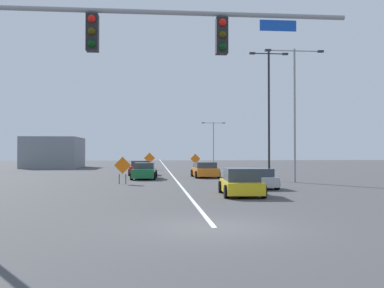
# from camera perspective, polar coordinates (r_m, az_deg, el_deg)

# --- Properties ---
(ground) EXTENTS (205.26, 205.26, 0.00)m
(ground) POSITION_cam_1_polar(r_m,az_deg,el_deg) (12.45, 3.06, -11.19)
(ground) COLOR #444447
(road_centre_stripe) EXTENTS (0.16, 114.04, 0.01)m
(road_centre_stripe) POSITION_cam_1_polar(r_m,az_deg,el_deg) (69.20, -3.73, -2.93)
(road_centre_stripe) COLOR white
(road_centre_stripe) RESTS_ON ground
(traffic_signal_assembly) EXTENTS (11.20, 0.44, 6.64)m
(traffic_signal_assembly) POSITION_cam_1_polar(r_m,az_deg,el_deg) (12.55, -13.16, 11.83)
(traffic_signal_assembly) COLOR gray
(traffic_signal_assembly) RESTS_ON ground
(street_lamp_mid_right) EXTENTS (3.92, 0.24, 7.25)m
(street_lamp_mid_right) POSITION_cam_1_polar(r_m,az_deg,el_deg) (70.91, 2.90, 0.66)
(street_lamp_mid_right) COLOR gray
(street_lamp_mid_right) RESTS_ON ground
(street_lamp_far_right) EXTENTS (4.39, 0.24, 9.75)m
(street_lamp_far_right) POSITION_cam_1_polar(r_m,az_deg,el_deg) (31.89, 13.63, 5.29)
(street_lamp_far_right) COLOR gray
(street_lamp_far_right) RESTS_ON ground
(street_lamp_near_left) EXTENTS (3.02, 0.24, 9.91)m
(street_lamp_near_left) POSITION_cam_1_polar(r_m,az_deg,el_deg) (33.09, 10.30, 4.99)
(street_lamp_near_left) COLOR black
(street_lamp_near_left) RESTS_ON ground
(construction_sign_right_shoulder) EXTENTS (1.17, 0.25, 1.87)m
(construction_sign_right_shoulder) POSITION_cam_1_polar(r_m,az_deg,el_deg) (29.52, -9.32, -3.04)
(construction_sign_right_shoulder) COLOR orange
(construction_sign_right_shoulder) RESTS_ON ground
(construction_sign_right_lane) EXTENTS (1.30, 0.06, 2.01)m
(construction_sign_right_lane) POSITION_cam_1_polar(r_m,az_deg,el_deg) (54.33, 0.45, -2.09)
(construction_sign_right_lane) COLOR orange
(construction_sign_right_lane) RESTS_ON ground
(construction_sign_median_near) EXTENTS (1.41, 0.05, 2.15)m
(construction_sign_median_near) POSITION_cam_1_polar(r_m,az_deg,el_deg) (54.22, -5.73, -1.99)
(construction_sign_median_near) COLOR orange
(construction_sign_median_near) RESTS_ON ground
(car_red_passing) EXTENTS (2.24, 4.58, 1.37)m
(car_red_passing) POSITION_cam_1_polar(r_m,az_deg,el_deg) (41.19, -6.86, -3.25)
(car_red_passing) COLOR red
(car_red_passing) RESTS_ON ground
(car_silver_far) EXTENTS (2.23, 3.92, 1.20)m
(car_silver_far) POSITION_cam_1_polar(r_m,az_deg,el_deg) (26.22, 8.46, -4.60)
(car_silver_far) COLOR #B7BABF
(car_silver_far) RESTS_ON ground
(car_yellow_distant) EXTENTS (2.18, 4.03, 1.39)m
(car_yellow_distant) POSITION_cam_1_polar(r_m,az_deg,el_deg) (21.57, 6.60, -5.17)
(car_yellow_distant) COLOR gold
(car_yellow_distant) RESTS_ON ground
(car_orange_mid) EXTENTS (2.24, 3.95, 1.33)m
(car_orange_mid) POSITION_cam_1_polar(r_m,az_deg,el_deg) (36.83, 1.77, -3.54)
(car_orange_mid) COLOR orange
(car_orange_mid) RESTS_ON ground
(car_green_near) EXTENTS (2.15, 4.52, 1.32)m
(car_green_near) POSITION_cam_1_polar(r_m,az_deg,el_deg) (35.10, -6.43, -3.67)
(car_green_near) COLOR #196B38
(car_green_near) RESTS_ON ground
(roadside_building_west) EXTENTS (7.38, 8.95, 4.31)m
(roadside_building_west) POSITION_cam_1_polar(r_m,az_deg,el_deg) (63.68, -18.08, -1.09)
(roadside_building_west) COLOR gray
(roadside_building_west) RESTS_ON ground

